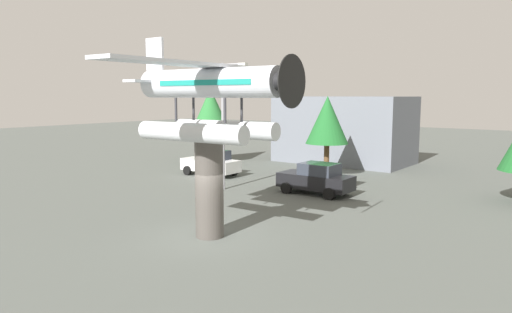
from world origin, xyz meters
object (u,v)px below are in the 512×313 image
tree_west (211,112)px  tree_east (327,120)px  streetlight_primary (226,116)px  storefront_building (344,130)px  floatplane_monument (211,96)px  display_pedestal (209,189)px  car_near_white (211,163)px  car_mid_black (316,179)px

tree_west → tree_east: tree_west is taller
streetlight_primary → storefront_building: streetlight_primary is taller
floatplane_monument → storefront_building: floatplane_monument is taller
tree_west → tree_east: (11.21, -0.72, -0.30)m
storefront_building → tree_west: 11.09m
storefront_building → tree_west: size_ratio=1.71×
display_pedestal → car_near_white: (-9.59, 10.54, -1.02)m
car_near_white → car_mid_black: (8.91, -1.04, 0.00)m
car_mid_black → storefront_building: (-4.58, 12.50, 1.83)m
car_near_white → storefront_building: bearing=-110.7°
display_pedestal → tree_west: tree_west is taller
car_near_white → storefront_building: 12.38m
floatplane_monument → streetlight_primary: floatplane_monument is taller
display_pedestal → storefront_building: bearing=103.4°
storefront_building → tree_west: tree_west is taller
streetlight_primary → car_near_white: bearing=142.3°
display_pedestal → tree_east: 15.23m
streetlight_primary → car_mid_black: bearing=23.5°
floatplane_monument → tree_west: (-14.28, 15.53, -1.33)m
floatplane_monument → car_near_white: floatplane_monument is taller
car_mid_black → storefront_building: 13.44m
car_mid_black → streetlight_primary: (-4.83, -2.10, 3.41)m
tree_west → streetlight_primary: bearing=-43.3°
display_pedestal → car_near_white: bearing=132.3°
car_mid_black → floatplane_monument: bearing=94.9°
car_mid_black → tree_east: 6.49m
display_pedestal → floatplane_monument: (0.13, 0.01, 3.57)m
streetlight_primary → display_pedestal: bearing=-53.3°
display_pedestal → car_mid_black: bearing=94.1°
tree_east → car_mid_black: bearing=-67.0°
storefront_building → tree_east: (2.32, -7.18, 1.13)m
storefront_building → tree_east: bearing=-72.1°
display_pedestal → tree_east: (-2.94, 14.82, 1.94)m
car_mid_black → tree_west: bearing=-24.1°
storefront_building → tree_east: size_ratio=1.91×
floatplane_monument → car_mid_black: (-0.81, 9.49, -4.59)m
car_near_white → tree_east: bearing=-147.3°
car_near_white → storefront_building: size_ratio=0.40×
floatplane_monument → car_near_white: 15.05m
streetlight_primary → tree_west: bearing=136.7°
floatplane_monument → storefront_building: bearing=101.3°
car_near_white → storefront_building: (4.33, 11.46, 1.83)m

